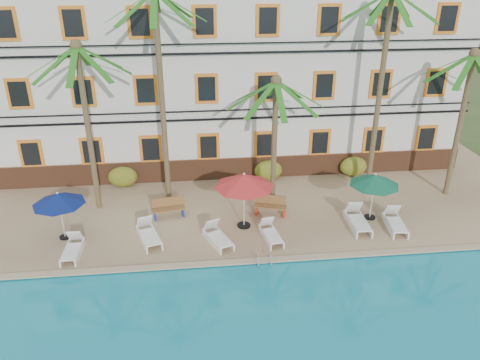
{
  "coord_description": "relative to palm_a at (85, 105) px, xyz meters",
  "views": [
    {
      "loc": [
        -2.35,
        -16.1,
        11.04
      ],
      "look_at": [
        -0.26,
        3.0,
        2.0
      ],
      "focal_mm": 35.0,
      "sensor_mm": 36.0,
      "label": 1
    }
  ],
  "objects": [
    {
      "name": "palm_d",
      "position": [
        13.55,
        0.47,
        1.13
      ],
      "size": [
        4.34,
        4.34,
        9.86
      ],
      "color": "brown",
      "rests_on": "pool_deck"
    },
    {
      "name": "palm_c",
      "position": [
        8.4,
        -0.33,
        -0.94
      ],
      "size": [
        4.34,
        4.34,
        6.26
      ],
      "color": "brown",
      "rests_on": "pool_deck"
    },
    {
      "name": "pool_coping",
      "position": [
        6.94,
        -5.27,
        -5.03
      ],
      "size": [
        30.0,
        0.35,
        0.06
      ],
      "primitive_type": "cube",
      "color": "tan",
      "rests_on": "pool_deck"
    },
    {
      "name": "palm_a",
      "position": [
        0.0,
        0.0,
        0.0
      ],
      "size": [
        4.34,
        4.34,
        7.86
      ],
      "color": "brown",
      "rests_on": "pool_deck"
    },
    {
      "name": "umbrella_blue",
      "position": [
        -1.01,
        -2.64,
        -3.19
      ],
      "size": [
        2.19,
        2.19,
        2.19
      ],
      "color": "black",
      "rests_on": "pool_deck"
    },
    {
      "name": "lounger_f",
      "position": [
        13.37,
        -3.4,
        -4.77
      ],
      "size": [
        0.9,
        1.97,
        0.9
      ],
      "color": "white",
      "rests_on": "pool_deck"
    },
    {
      "name": "shrub_mid",
      "position": [
        8.61,
        2.23,
        -4.51
      ],
      "size": [
        1.5,
        0.9,
        1.1
      ],
      "primitive_type": "ellipsoid",
      "color": "#205017",
      "rests_on": "pool_deck"
    },
    {
      "name": "lounger_c",
      "position": [
        5.47,
        -3.71,
        -4.77
      ],
      "size": [
        1.3,
        1.96,
        0.87
      ],
      "color": "white",
      "rests_on": "pool_deck"
    },
    {
      "name": "lounger_e",
      "position": [
        11.77,
        -3.08,
        -4.74
      ],
      "size": [
        0.8,
        2.09,
        0.98
      ],
      "color": "white",
      "rests_on": "pool_deck"
    },
    {
      "name": "hotel_building",
      "position": [
        6.94,
        5.61,
        0.07
      ],
      "size": [
        25.4,
        6.44,
        10.22
      ],
      "color": "silver",
      "rests_on": "pool_deck"
    },
    {
      "name": "bench_left",
      "position": [
        3.36,
        -1.27,
        -4.59
      ],
      "size": [
        1.56,
        0.73,
        0.93
      ],
      "color": "olive",
      "rests_on": "pool_deck"
    },
    {
      "name": "ground",
      "position": [
        6.94,
        -4.37,
        -5.31
      ],
      "size": [
        100.0,
        100.0,
        0.0
      ],
      "primitive_type": "plane",
      "color": "#384C23",
      "rests_on": "ground"
    },
    {
      "name": "umbrella_red",
      "position": [
        6.73,
        -2.53,
        -2.81
      ],
      "size": [
        2.63,
        2.63,
        2.63
      ],
      "color": "black",
      "rests_on": "pool_deck"
    },
    {
      "name": "lounger_d",
      "position": [
        7.74,
        -3.68,
        -4.79
      ],
      "size": [
        0.88,
        1.82,
        0.82
      ],
      "color": "white",
      "rests_on": "pool_deck"
    },
    {
      "name": "shrub_right",
      "position": [
        13.34,
        2.23,
        -4.51
      ],
      "size": [
        1.5,
        0.9,
        1.1
      ],
      "primitive_type": "ellipsoid",
      "color": "#205017",
      "rests_on": "pool_deck"
    },
    {
      "name": "umbrella_green",
      "position": [
        12.6,
        -2.42,
        -3.13
      ],
      "size": [
        2.26,
        2.26,
        2.27
      ],
      "color": "black",
      "rests_on": "pool_deck"
    },
    {
      "name": "palm_b",
      "position": [
        3.31,
        0.81,
        1.15
      ],
      "size": [
        4.34,
        4.34,
        9.9
      ],
      "color": "brown",
      "rests_on": "pool_deck"
    },
    {
      "name": "pool_ladder",
      "position": [
        7.19,
        -5.37,
        -5.06
      ],
      "size": [
        0.54,
        0.74,
        0.74
      ],
      "color": "silver",
      "rests_on": "ground"
    },
    {
      "name": "lounger_b",
      "position": [
        2.58,
        -3.25,
        -4.76
      ],
      "size": [
        1.26,
        2.07,
        0.92
      ],
      "color": "white",
      "rests_on": "pool_deck"
    },
    {
      "name": "pool_deck",
      "position": [
        6.94,
        0.63,
        -5.18
      ],
      "size": [
        30.0,
        12.0,
        0.25
      ],
      "primitive_type": "cube",
      "color": "tan",
      "rests_on": "ground"
    },
    {
      "name": "shrub_left",
      "position": [
        0.91,
        2.23,
        -4.51
      ],
      "size": [
        1.5,
        0.9,
        1.1
      ],
      "primitive_type": "ellipsoid",
      "color": "#205017",
      "rests_on": "pool_deck"
    },
    {
      "name": "lounger_a",
      "position": [
        -0.4,
        -3.97,
        -4.79
      ],
      "size": [
        0.66,
        1.77,
        0.83
      ],
      "color": "white",
      "rests_on": "pool_deck"
    },
    {
      "name": "bench_right",
      "position": [
        8.11,
        -1.54,
        -4.59
      ],
      "size": [
        1.57,
        0.88,
        0.93
      ],
      "color": "olive",
      "rests_on": "pool_deck"
    },
    {
      "name": "palm_e",
      "position": [
        17.37,
        -0.4,
        -0.35
      ],
      "size": [
        4.34,
        4.34,
        7.27
      ],
      "color": "brown",
      "rests_on": "pool_deck"
    }
  ]
}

